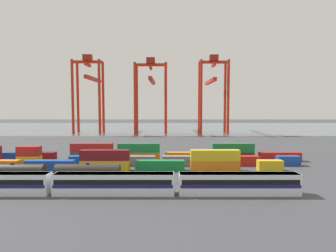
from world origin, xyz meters
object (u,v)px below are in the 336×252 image
gantry_crane_east (212,87)px  passenger_train (114,183)px  shipping_container_17 (236,161)px  shipping_container_9 (269,165)px  shipping_container_18 (287,161)px  shipping_container_26 (232,157)px  gantry_crane_west (89,86)px  gantry_crane_central (151,87)px  shipping_container_7 (214,165)px  freight_tank_row (12,173)px

gantry_crane_east → passenger_train: bearing=-106.8°
shipping_container_17 → gantry_crane_east: (7.49, 93.12, 25.43)m
shipping_container_9 → gantry_crane_east: bearing=89.7°
shipping_container_9 → shipping_container_18: (7.07, 6.20, 0.00)m
shipping_container_9 → shipping_container_17: same height
shipping_container_26 → gantry_crane_west: (-64.47, 86.54, 25.73)m
passenger_train → gantry_crane_central: bearing=90.0°
passenger_train → shipping_container_7: passenger_train is taller
shipping_container_18 → gantry_crane_east: bearing=94.0°
gantry_crane_west → shipping_container_17: bearing=-55.4°
shipping_container_18 → shipping_container_26: (-13.61, 6.20, 0.00)m
shipping_container_18 → shipping_container_7: bearing=-163.4°
shipping_container_26 → shipping_container_18: bearing=-24.5°
shipping_container_9 → shipping_container_7: bearing=180.0°
passenger_train → gantry_crane_east: size_ratio=1.52×
passenger_train → shipping_container_18: size_ratio=11.17×
shipping_container_7 → gantry_crane_east: (14.27, 99.33, 25.43)m
shipping_container_17 → gantry_crane_central: (-28.29, 93.85, 25.19)m
passenger_train → gantry_crane_central: size_ratio=1.57×
freight_tank_row → gantry_crane_west: 114.10m
gantry_crane_east → shipping_container_9: bearing=-90.3°
gantry_crane_central → passenger_train: bearing=-90.0°
freight_tank_row → shipping_container_9: bearing=11.3°
freight_tank_row → shipping_container_17: bearing=19.2°
gantry_crane_central → gantry_crane_east: bearing=-1.2°
shipping_container_9 → passenger_train: bearing=-151.1°
gantry_crane_west → shipping_container_9: bearing=-54.3°
shipping_container_26 → gantry_crane_east: bearing=85.3°
gantry_crane_west → gantry_crane_east: 71.57m
shipping_container_17 → shipping_container_18: 13.99m
shipping_container_7 → shipping_container_17: 9.19m
gantry_crane_west → gantry_crane_central: bearing=1.8°
shipping_container_7 → shipping_container_18: (20.77, 6.20, 0.00)m
shipping_container_9 → shipping_container_26: size_ratio=0.50×
shipping_container_26 → gantry_crane_east: 90.84m
freight_tank_row → passenger_train: bearing=-18.9°
shipping_container_17 → gantry_crane_west: size_ratio=0.27×
shipping_container_9 → shipping_container_17: size_ratio=0.50×
passenger_train → shipping_container_26: bearing=48.0°
passenger_train → shipping_container_26: 42.85m
freight_tank_row → shipping_container_26: size_ratio=3.72×
gantry_crane_east → gantry_crane_central: bearing=178.8°
shipping_container_26 → gantry_crane_west: size_ratio=0.27×
shipping_container_26 → gantry_crane_east: size_ratio=0.27×
gantry_crane_west → passenger_train: bearing=-73.2°
shipping_container_26 → shipping_container_9: bearing=-62.2°
gantry_crane_central → gantry_crane_west: bearing=-178.2°
freight_tank_row → shipping_container_26: bearing=25.0°
shipping_container_7 → gantry_crane_east: bearing=81.8°
shipping_container_7 → shipping_container_9: size_ratio=2.00×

